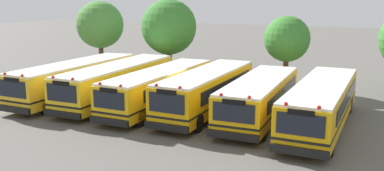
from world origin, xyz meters
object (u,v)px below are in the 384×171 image
object	(u,v)px
school_bus_0	(77,78)
tree_2	(288,39)
school_bus_1	(118,81)
school_bus_4	(260,97)
school_bus_5	(321,103)
tree_1	(168,27)
tree_0	(100,24)
school_bus_2	(160,87)
school_bus_3	(207,90)

from	to	relation	value
school_bus_0	tree_2	xyz separation A→B (m)	(12.71, 8.48, 2.47)
school_bus_1	tree_2	world-z (taller)	tree_2
school_bus_0	school_bus_4	world-z (taller)	school_bus_0
school_bus_5	tree_1	bearing A→B (deg)	-31.02
school_bus_5	tree_0	distance (m)	22.05
school_bus_2	school_bus_4	world-z (taller)	school_bus_2
school_bus_2	school_bus_0	bearing A→B (deg)	2.43
tree_1	tree_2	distance (m)	10.07
school_bus_2	school_bus_5	world-z (taller)	school_bus_5
school_bus_0	school_bus_2	world-z (taller)	school_bus_0
tree_0	tree_1	xyz separation A→B (m)	(6.52, 0.46, -0.15)
school_bus_3	tree_2	size ratio (longest dim) A/B	1.88
school_bus_2	school_bus_5	bearing A→B (deg)	-179.66
tree_0	school_bus_0	bearing A→B (deg)	-64.73
tree_1	school_bus_4	bearing A→B (deg)	-39.28
school_bus_2	school_bus_4	xyz separation A→B (m)	(6.46, 0.04, -0.03)
school_bus_2	school_bus_3	xyz separation A→B (m)	(3.16, 0.09, 0.06)
school_bus_4	tree_1	world-z (taller)	tree_1
school_bus_1	school_bus_3	size ratio (longest dim) A/B	1.08
school_bus_1	tree_0	world-z (taller)	tree_0
school_bus_1	school_bus_5	xyz separation A→B (m)	(13.24, -0.34, -0.03)
school_bus_4	tree_1	size ratio (longest dim) A/B	1.51
school_bus_5	tree_2	world-z (taller)	tree_2
school_bus_0	school_bus_1	size ratio (longest dim) A/B	0.99
school_bus_1	school_bus_5	bearing A→B (deg)	177.80
school_bus_2	tree_0	distance (m)	13.48
school_bus_0	tree_2	world-z (taller)	tree_2
school_bus_4	school_bus_1	bearing A→B (deg)	-2.46
tree_2	school_bus_5	bearing A→B (deg)	-66.45
school_bus_3	tree_0	size ratio (longest dim) A/B	1.59
tree_0	school_bus_2	bearing A→B (deg)	-37.70
school_bus_5	tree_1	world-z (taller)	tree_1
school_bus_3	tree_1	bearing A→B (deg)	-49.44
school_bus_3	school_bus_5	xyz separation A→B (m)	(6.73, -0.21, -0.05)
school_bus_4	tree_0	bearing A→B (deg)	-26.72
school_bus_2	school_bus_5	xyz separation A→B (m)	(9.89, -0.12, 0.01)
school_bus_1	tree_0	distance (m)	10.94
school_bus_0	school_bus_3	world-z (taller)	school_bus_3
school_bus_3	school_bus_0	bearing A→B (deg)	2.15
school_bus_1	school_bus_5	size ratio (longest dim) A/B	0.99
tree_2	tree_0	bearing A→B (deg)	-178.90
school_bus_3	school_bus_4	bearing A→B (deg)	179.74
school_bus_4	school_bus_5	distance (m)	3.44
school_bus_3	school_bus_5	distance (m)	6.73
school_bus_5	tree_0	xyz separation A→B (m)	(-20.24, 8.12, 3.22)
school_bus_3	tree_0	bearing A→B (deg)	-29.68
school_bus_0	tree_2	size ratio (longest dim) A/B	2.02
school_bus_4	tree_1	bearing A→B (deg)	-40.66
tree_1	tree_2	size ratio (longest dim) A/B	1.21
school_bus_0	school_bus_2	distance (m)	6.50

